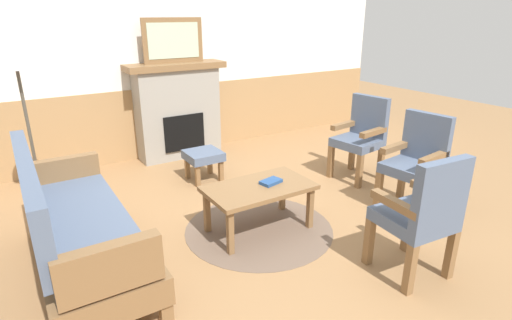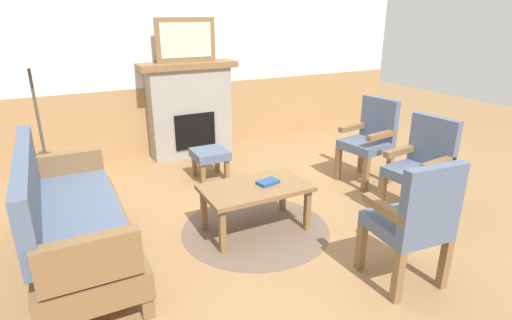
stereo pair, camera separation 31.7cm
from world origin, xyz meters
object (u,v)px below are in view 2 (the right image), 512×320
Objects in this scene: couch at (73,220)px; coffee_table at (255,191)px; armchair_by_window_left at (370,137)px; floor_lamp_by_couch at (28,64)px; footstool at (210,156)px; armchair_front_left at (414,219)px; book_on_table at (268,182)px; fireplace at (190,109)px; armchair_near_fireplace at (422,163)px; framed_picture at (186,40)px.

coffee_table is (1.51, -0.14, -0.01)m from couch.
armchair_by_window_left is 0.58× the size of floor_lamp_by_couch.
floor_lamp_by_couch reaches higher than footstool.
armchair_front_left reaches higher than footstool.
book_on_table is (0.12, -0.01, 0.07)m from coffee_table.
book_on_table is 1.37m from footstool.
footstool is at bearing 91.89° from book_on_table.
armchair_front_left is at bearing -82.65° from fireplace.
armchair_near_fireplace is (1.44, -0.45, 0.08)m from book_on_table.
coffee_table is 1.38m from armchair_front_left.
armchair_by_window_left is at bearing 5.39° from couch.
armchair_front_left is (0.63, -1.22, 0.15)m from coffee_table.
fireplace reaches higher than coffee_table.
coffee_table is at bearing 117.40° from armchair_front_left.
footstool is at bearing -2.82° from floor_lamp_by_couch.
armchair_front_left reaches higher than book_on_table.
footstool is at bearing -95.63° from framed_picture.
framed_picture is 2.04m from floor_lamp_by_couch.
book_on_table is 1.32m from armchair_front_left.
armchair_by_window_left reaches higher than coffee_table.
couch is (-1.68, -2.18, -1.16)m from framed_picture.
floor_lamp_by_couch reaches higher than armchair_near_fireplace.
book_on_table is at bearing -88.11° from footstool.
fireplace reaches higher than armchair_by_window_left.
couch is (-1.68, -2.18, -0.26)m from fireplace.
book_on_table is at bearing -164.16° from armchair_by_window_left.
fireplace is 2.77m from couch.
framed_picture is 3.72m from armchair_front_left.
coffee_table is (-0.17, -2.33, -0.27)m from fireplace.
book_on_table is at bearing -91.27° from fireplace.
couch is 1.84× the size of armchair_near_fireplace.
book_on_table reaches higher than coffee_table.
book_on_table is 1.67m from armchair_by_window_left.
fireplace is at bearing 97.35° from armchair_front_left.
fireplace is 0.91m from framed_picture.
fireplace is 0.77× the size of floor_lamp_by_couch.
footstool is at bearing 129.49° from armchair_near_fireplace.
fireplace is at bearing -90.00° from framed_picture.
armchair_front_left is 3.62m from floor_lamp_by_couch.
framed_picture is at bearing 26.09° from floor_lamp_by_couch.
couch is 9.22× the size of book_on_table.
book_on_table is 2.49m from floor_lamp_by_couch.
framed_picture reaches higher than footstool.
couch is 2.54m from armchair_front_left.
armchair_front_left is (-0.93, -0.76, 0.00)m from armchair_near_fireplace.
couch is at bearing 174.61° from coffee_table.
framed_picture is 2.00× the size of footstool.
footstool is at bearing -95.63° from fireplace.
armchair_front_left is (0.46, -3.55, -0.11)m from fireplace.
book_on_table is 0.20× the size of armchair_by_window_left.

